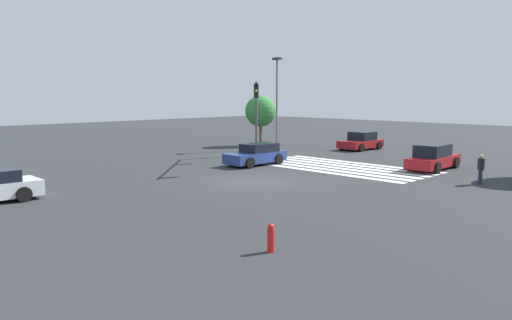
% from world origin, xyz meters
% --- Properties ---
extents(ground_plane, '(118.34, 118.34, 0.00)m').
position_xyz_m(ground_plane, '(0.00, 0.00, 0.00)').
color(ground_plane, '#2B2D30').
extents(crosswalk_markings, '(11.67, 5.35, 0.01)m').
position_xyz_m(crosswalk_markings, '(0.00, -7.58, 0.00)').
color(crosswalk_markings, silver).
rests_on(crosswalk_markings, ground_plane).
extents(traffic_signal_mast, '(5.97, 5.97, 5.52)m').
position_xyz_m(traffic_signal_mast, '(6.10, -6.10, 4.10)').
color(traffic_signal_mast, '#47474C').
rests_on(traffic_signal_mast, ground_plane).
extents(car_1, '(2.13, 4.80, 1.57)m').
position_xyz_m(car_1, '(-4.61, -10.79, 0.73)').
color(car_1, maroon).
rests_on(car_1, ground_plane).
extents(car_2, '(2.26, 4.16, 1.50)m').
position_xyz_m(car_2, '(4.78, -17.18, 0.68)').
color(car_2, maroon).
rests_on(car_2, ground_plane).
extents(car_3, '(1.96, 4.29, 1.40)m').
position_xyz_m(car_3, '(4.52, -4.53, 0.67)').
color(car_3, navy).
rests_on(car_3, ground_plane).
extents(pedestrian, '(0.40, 0.42, 1.54)m').
position_xyz_m(pedestrian, '(-8.66, -7.69, 0.85)').
color(pedestrian, '#232842').
rests_on(pedestrian, ground_plane).
extents(street_light_pole_a, '(0.80, 0.36, 7.61)m').
position_xyz_m(street_light_pole_a, '(9.97, -12.37, 4.59)').
color(street_light_pole_a, slate).
rests_on(street_light_pole_a, ground_plane).
extents(tree_corner_a, '(2.77, 2.77, 4.50)m').
position_xyz_m(tree_corner_a, '(12.93, -13.44, 3.10)').
color(tree_corner_a, brown).
rests_on(tree_corner_a, ground_plane).
extents(fire_hydrant, '(0.22, 0.22, 0.86)m').
position_xyz_m(fire_hydrant, '(-8.72, 8.05, 0.43)').
color(fire_hydrant, red).
rests_on(fire_hydrant, ground_plane).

